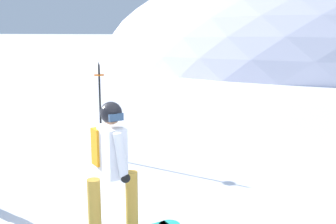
{
  "coord_description": "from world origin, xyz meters",
  "views": [
    {
      "loc": [
        0.94,
        -3.89,
        2.53
      ],
      "look_at": [
        -0.14,
        3.56,
        1.0
      ],
      "focal_mm": 44.64,
      "sensor_mm": 36.0,
      "label": 1
    }
  ],
  "objects": [
    {
      "name": "ridge_peak_main",
      "position": [
        8.55,
        29.94,
        0.0
      ],
      "size": [
        34.56,
        31.1,
        15.1
      ],
      "color": "white",
      "rests_on": "ground"
    },
    {
      "name": "piste_marker_near",
      "position": [
        -1.5,
        3.78,
        1.08
      ],
      "size": [
        0.2,
        0.2,
        1.9
      ],
      "color": "black",
      "rests_on": "ground"
    },
    {
      "name": "snowboarder_main",
      "position": [
        -0.37,
        0.59,
        0.92
      ],
      "size": [
        1.47,
        1.29,
        1.71
      ],
      "color": "#23B7A3",
      "rests_on": "ground"
    }
  ]
}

